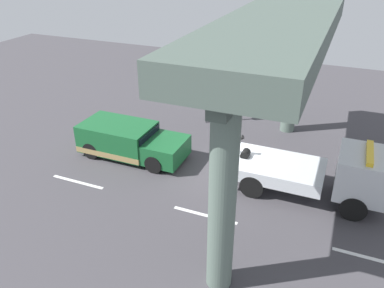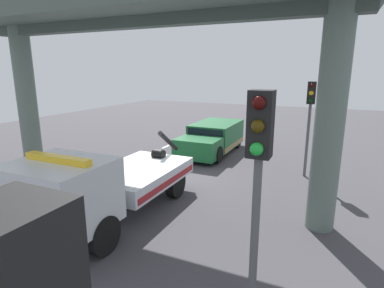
{
  "view_description": "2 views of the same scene",
  "coord_description": "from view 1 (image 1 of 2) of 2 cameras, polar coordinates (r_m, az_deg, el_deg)",
  "views": [
    {
      "loc": [
        4.04,
        -14.01,
        9.38
      ],
      "look_at": [
        -1.5,
        -0.7,
        1.7
      ],
      "focal_mm": 35.75,
      "sensor_mm": 36.0,
      "label": 1
    },
    {
      "loc": [
        10.55,
        5.9,
        4.45
      ],
      "look_at": [
        -0.66,
        0.78,
        1.51
      ],
      "focal_mm": 28.97,
      "sensor_mm": 36.0,
      "label": 2
    }
  ],
  "objects": [
    {
      "name": "traffic_light_near",
      "position": [
        21.3,
        2.29,
        10.42
      ],
      "size": [
        0.39,
        0.32,
        4.01
      ],
      "color": "#515456",
      "rests_on": "ground"
    },
    {
      "name": "ground_plane",
      "position": [
        17.36,
        5.48,
        -4.98
      ],
      "size": [
        60.0,
        40.0,
        0.1
      ],
      "primitive_type": "cube",
      "color": "#423F44"
    },
    {
      "name": "tow_truck_white",
      "position": [
        16.23,
        19.32,
        -3.98
      ],
      "size": [
        7.26,
        2.43,
        2.46
      ],
      "color": "silver",
      "rests_on": "ground"
    },
    {
      "name": "lane_stripe_west",
      "position": [
        17.62,
        -16.68,
        -5.44
      ],
      "size": [
        2.6,
        0.16,
        0.01
      ],
      "primitive_type": "cube",
      "color": "silver",
      "rests_on": "ground"
    },
    {
      "name": "overpass_structure",
      "position": [
        14.6,
        12.57,
        14.47
      ],
      "size": [
        3.6,
        13.7,
        7.07
      ],
      "color": "#596B60",
      "rests_on": "ground"
    },
    {
      "name": "lane_stripe_mid",
      "position": [
        15.03,
        1.97,
        -10.56
      ],
      "size": [
        2.6,
        0.16,
        0.01
      ],
      "primitive_type": "cube",
      "color": "silver",
      "rests_on": "ground"
    },
    {
      "name": "lane_stripe_east",
      "position": [
        14.61,
        25.4,
        -15.24
      ],
      "size": [
        2.6,
        0.16,
        0.01
      ],
      "primitive_type": "cube",
      "color": "silver",
      "rests_on": "ground"
    },
    {
      "name": "towed_van_green",
      "position": [
        18.83,
        -9.45,
        0.46
      ],
      "size": [
        5.2,
        2.23,
        1.58
      ],
      "color": "#195B2D",
      "rests_on": "ground"
    }
  ]
}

